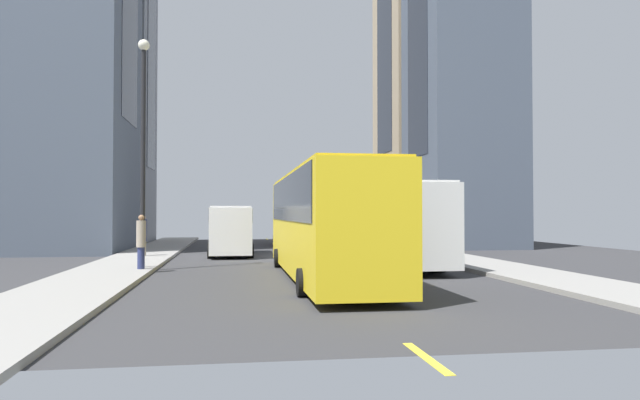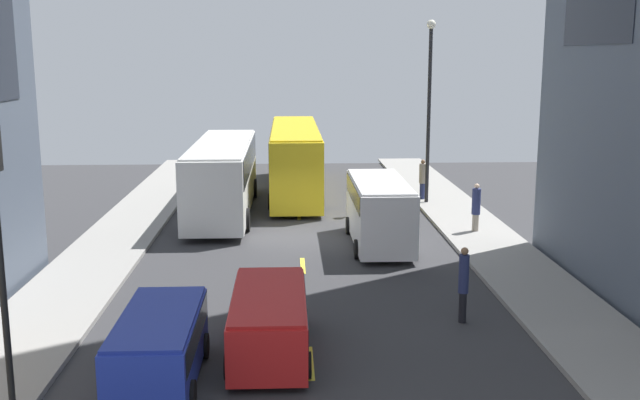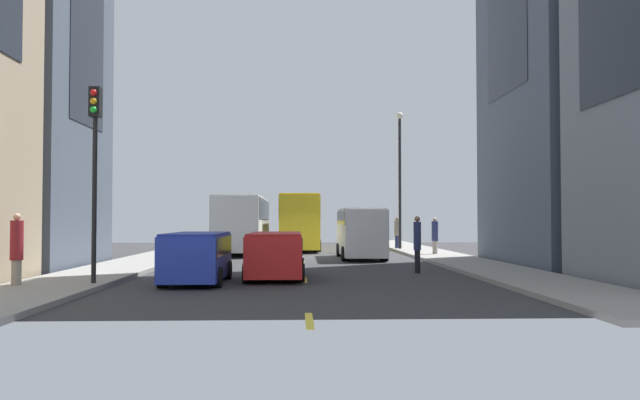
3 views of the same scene
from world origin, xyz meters
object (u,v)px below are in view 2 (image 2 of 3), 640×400
pedestrian_walking_far (476,206)px  pedestrian_crossing_near (423,178)px  car_blue_0 (159,343)px  delivery_van_white (379,207)px  city_bus_white (223,171)px  car_red_1 (269,318)px  pedestrian_waiting_curb (464,282)px  streetcar_yellow (295,154)px

pedestrian_walking_far → pedestrian_crossing_near: bearing=-169.7°
car_blue_0 → delivery_van_white: bearing=61.7°
city_bus_white → car_red_1: bearing=-81.5°
car_blue_0 → pedestrian_waiting_curb: pedestrian_waiting_curb is taller
city_bus_white → streetcar_yellow: size_ratio=0.87×
car_blue_0 → pedestrian_walking_far: bearing=51.9°
city_bus_white → pedestrian_walking_far: city_bus_white is taller
car_red_1 → pedestrian_waiting_curb: bearing=20.3°
pedestrian_crossing_near → pedestrian_walking_far: 7.05m
car_blue_0 → pedestrian_crossing_near: pedestrian_crossing_near is taller
car_blue_0 → pedestrian_walking_far: pedestrian_walking_far is taller
delivery_van_white → car_red_1: size_ratio=1.30×
streetcar_yellow → car_blue_0: streetcar_yellow is taller
city_bus_white → pedestrian_walking_far: (10.78, -4.68, -0.82)m
pedestrian_walking_far → pedestrian_waiting_curb: (-2.94, -10.17, -0.02)m
car_red_1 → streetcar_yellow: bearing=87.7°
delivery_van_white → pedestrian_waiting_curb: 8.65m
car_blue_0 → pedestrian_crossing_near: 22.83m
city_bus_white → pedestrian_crossing_near: bearing=13.2°
pedestrian_crossing_near → pedestrian_walking_far: (0.95, -6.99, -0.02)m
car_red_1 → pedestrian_crossing_near: bearing=69.1°
delivery_van_white → pedestrian_waiting_curb: bearing=-81.5°
delivery_van_white → pedestrian_walking_far: delivery_van_white is taller
streetcar_yellow → car_red_1: (-0.89, -21.88, -1.20)m
car_red_1 → pedestrian_walking_far: 14.67m
streetcar_yellow → pedestrian_waiting_curb: (4.43, -19.92, -0.96)m
city_bus_white → pedestrian_crossing_near: size_ratio=5.96×
city_bus_white → pedestrian_waiting_curb: city_bus_white is taller
car_blue_0 → pedestrian_walking_far: size_ratio=2.15×
car_blue_0 → pedestrian_walking_far: (10.70, 13.66, 0.25)m
pedestrian_walking_far → car_blue_0: bearing=-35.5°
streetcar_yellow → car_blue_0: (-3.34, -23.41, -1.18)m
pedestrian_waiting_curb → delivery_van_white: bearing=-46.9°
car_red_1 → pedestrian_waiting_curb: 5.67m
car_red_1 → pedestrian_waiting_curb: pedestrian_waiting_curb is taller
city_bus_white → pedestrian_crossing_near: city_bus_white is taller
city_bus_white → pedestrian_waiting_curb: (7.85, -14.85, -0.84)m
pedestrian_walking_far → pedestrian_waiting_curb: bearing=-13.5°
streetcar_yellow → city_bus_white: bearing=-124.0°
streetcar_yellow → pedestrian_crossing_near: 7.04m
city_bus_white → delivery_van_white: 9.11m
city_bus_white → streetcar_yellow: (3.42, 5.07, 0.12)m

